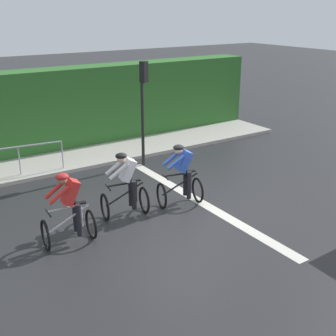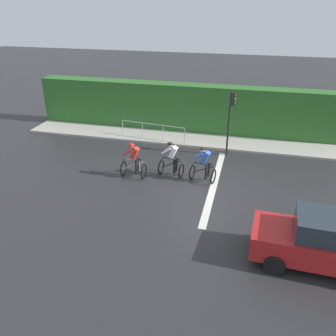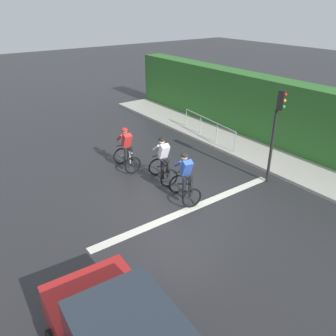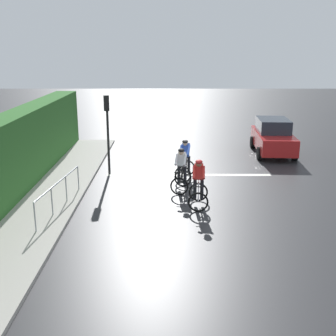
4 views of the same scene
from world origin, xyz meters
The scene contains 11 objects.
ground_plane centered at (0.00, 0.00, 0.00)m, with size 80.00×80.00×0.00m, color #28282B.
sidewalk_kerb centered at (5.36, 2.00, 0.06)m, with size 2.80×18.58×0.12m, color #ADA89E.
stone_wall_low centered at (6.26, 2.00, 0.21)m, with size 0.44×18.58×0.42m, color gray.
hedge_wall centered at (6.56, 2.00, 1.45)m, with size 1.10×18.58×2.90m, color #2D6628.
road_marking_stop_line centered at (0.00, -0.62, 0.00)m, with size 7.00×0.30×0.01m, color silver.
cyclist_lead centered at (-0.16, 3.08, 0.80)m, with size 0.75×1.13×1.66m.
cyclist_second centered at (0.37, 1.42, 0.80)m, with size 0.85×1.18×1.66m.
cyclist_mid centered at (0.17, -0.09, 0.80)m, with size 0.89×1.20×1.66m.
car_red centered at (-4.45, -4.46, 0.87)m, with size 2.06×4.19×1.76m.
traffic_light_near_crossing centered at (3.42, -0.89, 2.22)m, with size 0.25×0.30×3.34m.
pedestrian_railing_kerbside centered at (4.46, 3.53, 0.80)m, with size 0.51×3.90×1.03m.
Camera 2 is at (-14.02, -1.98, 7.59)m, focal length 37.88 mm.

